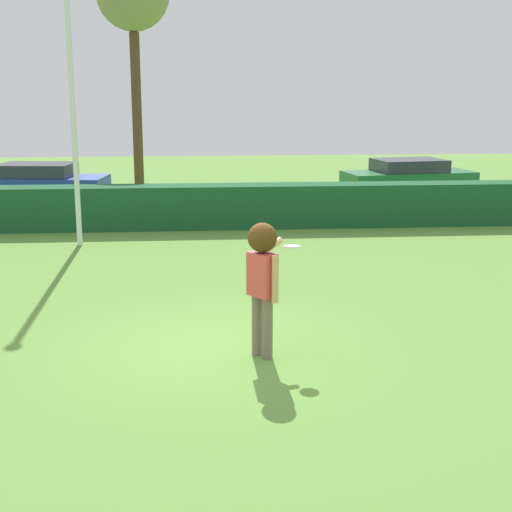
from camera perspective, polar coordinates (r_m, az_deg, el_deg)
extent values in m
plane|color=#62953C|center=(10.13, -2.87, -7.29)|extent=(60.00, 60.00, 0.00)
cylinder|color=#736455|center=(9.80, 0.08, -5.37)|extent=(0.14, 0.14, 0.84)
cylinder|color=#736455|center=(9.67, 0.90, -5.64)|extent=(0.14, 0.14, 0.84)
cube|color=#DD4741|center=(9.53, 0.49, -1.45)|extent=(0.41, 0.43, 0.58)
cylinder|color=tan|center=(9.83, 0.72, 0.43)|extent=(0.54, 0.45, 0.30)
cylinder|color=tan|center=(9.38, 1.49, -1.82)|extent=(0.09, 0.09, 0.62)
sphere|color=tan|center=(9.43, 0.50, 1.26)|extent=(0.22, 0.22, 0.22)
sphere|color=#4C3011|center=(9.43, 0.50, 1.44)|extent=(0.39, 0.39, 0.39)
cylinder|color=white|center=(9.80, 2.80, 0.74)|extent=(0.23, 0.23, 0.04)
cylinder|color=silver|center=(16.94, -14.07, 11.33)|extent=(0.12, 0.12, 6.30)
cube|color=#1A5029|center=(18.87, -3.81, 3.87)|extent=(20.60, 0.90, 1.10)
cube|color=#263FA5|center=(23.80, -16.60, 5.29)|extent=(4.38, 2.22, 0.55)
cube|color=#2D333D|center=(23.74, -16.67, 6.42)|extent=(2.38, 1.83, 0.40)
cylinder|color=black|center=(24.21, -12.61, 4.98)|extent=(0.61, 0.18, 0.60)
cylinder|color=black|center=(22.59, -13.72, 4.37)|extent=(0.61, 0.18, 0.60)
cylinder|color=black|center=(25.13, -19.11, 4.86)|extent=(0.61, 0.18, 0.60)
cube|color=#1E6633|center=(24.74, 11.76, 5.82)|extent=(4.42, 2.35, 0.55)
cube|color=#2D333D|center=(24.69, 11.81, 6.92)|extent=(2.42, 1.90, 0.40)
cylinder|color=black|center=(26.18, 13.85, 5.49)|extent=(0.61, 0.20, 0.60)
cylinder|color=black|center=(24.70, 15.67, 4.96)|extent=(0.61, 0.20, 0.60)
cylinder|color=black|center=(24.95, 7.83, 5.39)|extent=(0.61, 0.20, 0.60)
cylinder|color=black|center=(23.40, 9.37, 4.85)|extent=(0.61, 0.20, 0.60)
cylinder|color=#523B20|center=(26.62, -9.24, 11.00)|extent=(0.34, 0.34, 5.41)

